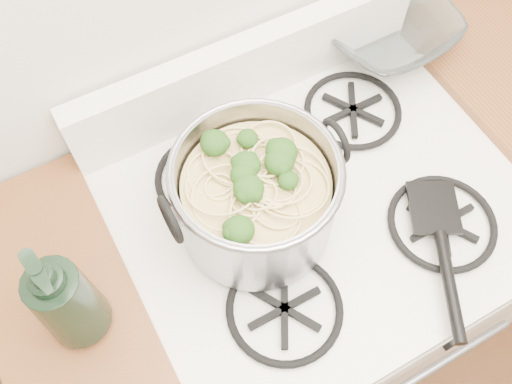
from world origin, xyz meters
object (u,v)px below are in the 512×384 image
object	(u,v)px
gas_range	(304,287)
spatula	(435,206)
bottle	(61,296)
stock_pot	(256,198)
glass_bowl	(384,35)

from	to	relation	value
gas_range	spatula	bearing A→B (deg)	-35.02
bottle	gas_range	bearing A→B (deg)	-9.32
stock_pot	glass_bowl	world-z (taller)	stock_pot
glass_bowl	spatula	bearing A→B (deg)	-112.37
gas_range	bottle	size ratio (longest dim) A/B	3.48
glass_bowl	bottle	distance (m)	0.86
stock_pot	spatula	size ratio (longest dim) A/B	1.02
stock_pot	glass_bowl	xyz separation A→B (m)	(0.46, 0.26, -0.07)
gas_range	glass_bowl	world-z (taller)	glass_bowl
spatula	glass_bowl	size ratio (longest dim) A/B	2.68
spatula	gas_range	bearing A→B (deg)	173.05
bottle	spatula	bearing A→B (deg)	-19.77
glass_bowl	bottle	size ratio (longest dim) A/B	0.44
stock_pot	gas_range	bearing A→B (deg)	-8.33
gas_range	stock_pot	distance (m)	0.59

